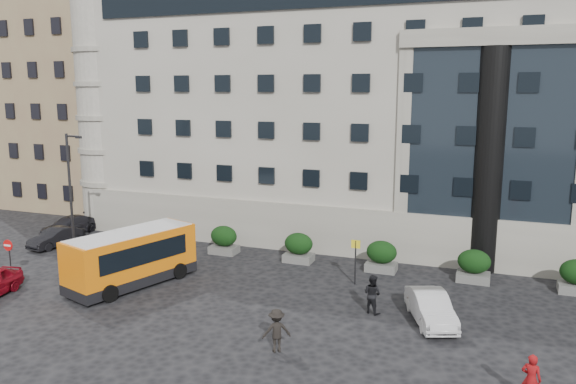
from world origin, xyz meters
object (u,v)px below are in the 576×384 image
object	(u,v)px
street_lamp	(71,193)
white_taxi	(431,308)
parked_car_b	(56,237)
pedestrian_b	(372,294)
hedge_d	(474,266)
pedestrian_c	(277,331)
hedge_b	(299,247)
minibus	(132,256)
red_truck	(143,191)
bus_stop_sign	(356,254)
hedge_a	(224,240)
pedestrian_a	(531,379)
no_entry_sign	(9,251)
parked_car_c	(69,226)
hedge_c	(381,256)
parked_car_d	(107,214)

from	to	relation	value
street_lamp	white_taxi	distance (m)	22.31
parked_car_b	pedestrian_b	xyz separation A→B (m)	(22.72, -3.83, 0.31)
hedge_d	white_taxi	size ratio (longest dim) A/B	0.43
hedge_d	pedestrian_c	bearing A→B (deg)	-121.27
hedge_b	pedestrian_c	world-z (taller)	hedge_b
minibus	red_truck	bearing A→B (deg)	141.28
bus_stop_sign	pedestrian_b	world-z (taller)	bus_stop_sign
hedge_b	bus_stop_sign	distance (m)	5.19
street_lamp	pedestrian_c	xyz separation A→B (m)	(16.37, -7.01, -3.45)
hedge_a	pedestrian_a	xyz separation A→B (m)	(18.00, -12.38, -0.02)
hedge_b	hedge_d	bearing A→B (deg)	0.00
no_entry_sign	street_lamp	bearing A→B (deg)	75.28
pedestrian_a	parked_car_b	bearing A→B (deg)	-4.75
hedge_d	white_taxi	xyz separation A→B (m)	(-1.60, -6.57, -0.22)
street_lamp	parked_car_c	bearing A→B (deg)	134.61
hedge_d	pedestrian_a	size ratio (longest dim) A/B	1.01
hedge_a	hedge_c	xyz separation A→B (m)	(10.40, 0.00, 0.00)
hedge_c	pedestrian_c	size ratio (longest dim) A/B	1.00
hedge_c	pedestrian_b	world-z (taller)	pedestrian_b
hedge_c	parked_car_d	distance (m)	23.86
hedge_b	parked_car_b	world-z (taller)	hedge_b
hedge_a	pedestrian_b	bearing A→B (deg)	-29.74
hedge_a	no_entry_sign	world-z (taller)	no_entry_sign
parked_car_b	parked_car_d	bearing A→B (deg)	111.08
pedestrian_b	pedestrian_c	world-z (taller)	pedestrian_b
no_entry_sign	parked_car_c	world-z (taller)	no_entry_sign
hedge_a	hedge_c	size ratio (longest dim) A/B	1.00
bus_stop_sign	no_entry_sign	bearing A→B (deg)	-161.92
bus_stop_sign	minibus	size ratio (longest dim) A/B	0.33
white_taxi	pedestrian_b	size ratio (longest dim) A/B	2.27
parked_car_c	hedge_d	bearing A→B (deg)	9.07
hedge_d	parked_car_d	bearing A→B (deg)	170.77
red_truck	parked_car_b	size ratio (longest dim) A/B	1.51
street_lamp	white_taxi	xyz separation A→B (m)	(21.94, -1.77, -3.66)
hedge_a	hedge_c	world-z (taller)	same
hedge_b	street_lamp	distance (m)	14.41
street_lamp	parked_car_b	xyz separation A→B (m)	(-3.55, 2.22, -3.73)
hedge_a	parked_car_b	size ratio (longest dim) A/B	0.47
parked_car_c	parked_car_d	world-z (taller)	parked_car_c
hedge_c	red_truck	bearing A→B (deg)	156.16
white_taxi	parked_car_b	bearing A→B (deg)	149.22
hedge_a	hedge_d	distance (m)	15.60
bus_stop_sign	parked_car_b	size ratio (longest dim) A/B	0.65
red_truck	bus_stop_sign	bearing A→B (deg)	-43.36
street_lamp	hedge_b	bearing A→B (deg)	20.07
hedge_a	white_taxi	distance (m)	15.47
pedestrian_b	hedge_b	bearing A→B (deg)	-23.91
hedge_a	red_truck	world-z (taller)	red_truck
hedge_a	hedge_c	distance (m)	10.40
hedge_c	no_entry_sign	distance (m)	21.33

